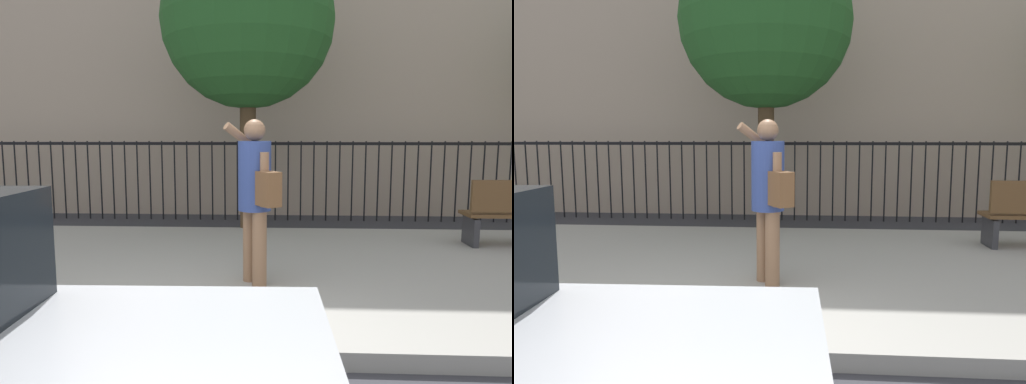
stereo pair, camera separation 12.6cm
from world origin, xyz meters
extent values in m
plane|color=#333338|center=(0.00, 0.00, 0.00)|extent=(60.00, 60.00, 0.00)
cube|color=#9E9B93|center=(0.00, 2.20, 0.07)|extent=(28.00, 4.40, 0.15)
cube|color=tan|center=(0.00, 8.50, 5.02)|extent=(28.00, 4.00, 10.04)
cube|color=black|center=(0.00, 5.90, 1.55)|extent=(12.00, 0.04, 0.06)
cylinder|color=black|center=(-5.23, 5.90, 0.80)|extent=(0.03, 0.03, 1.60)
cylinder|color=black|center=(-4.98, 5.90, 0.80)|extent=(0.03, 0.03, 1.60)
cylinder|color=black|center=(-4.72, 5.90, 0.80)|extent=(0.03, 0.03, 1.60)
cylinder|color=black|center=(-4.47, 5.90, 0.80)|extent=(0.03, 0.03, 1.60)
cylinder|color=black|center=(-4.21, 5.90, 0.80)|extent=(0.03, 0.03, 1.60)
cylinder|color=black|center=(-3.96, 5.90, 0.80)|extent=(0.03, 0.03, 1.60)
cylinder|color=black|center=(-3.70, 5.90, 0.80)|extent=(0.03, 0.03, 1.60)
cylinder|color=black|center=(-3.45, 5.90, 0.80)|extent=(0.03, 0.03, 1.60)
cylinder|color=black|center=(-3.19, 5.90, 0.80)|extent=(0.03, 0.03, 1.60)
cylinder|color=black|center=(-2.94, 5.90, 0.80)|extent=(0.03, 0.03, 1.60)
cylinder|color=black|center=(-2.68, 5.90, 0.80)|extent=(0.03, 0.03, 1.60)
cylinder|color=black|center=(-2.43, 5.90, 0.80)|extent=(0.03, 0.03, 1.60)
cylinder|color=black|center=(-2.17, 5.90, 0.80)|extent=(0.03, 0.03, 1.60)
cylinder|color=black|center=(-1.91, 5.90, 0.80)|extent=(0.03, 0.03, 1.60)
cylinder|color=black|center=(-1.66, 5.90, 0.80)|extent=(0.03, 0.03, 1.60)
cylinder|color=black|center=(-1.40, 5.90, 0.80)|extent=(0.03, 0.03, 1.60)
cylinder|color=black|center=(-1.15, 5.90, 0.80)|extent=(0.03, 0.03, 1.60)
cylinder|color=black|center=(-0.89, 5.90, 0.80)|extent=(0.03, 0.03, 1.60)
cylinder|color=black|center=(-0.64, 5.90, 0.80)|extent=(0.03, 0.03, 1.60)
cylinder|color=black|center=(-0.38, 5.90, 0.80)|extent=(0.03, 0.03, 1.60)
cylinder|color=black|center=(-0.13, 5.90, 0.80)|extent=(0.03, 0.03, 1.60)
cylinder|color=black|center=(0.13, 5.90, 0.80)|extent=(0.03, 0.03, 1.60)
cylinder|color=black|center=(0.38, 5.90, 0.80)|extent=(0.03, 0.03, 1.60)
cylinder|color=black|center=(0.64, 5.90, 0.80)|extent=(0.03, 0.03, 1.60)
cylinder|color=black|center=(0.89, 5.90, 0.80)|extent=(0.03, 0.03, 1.60)
cylinder|color=black|center=(1.15, 5.90, 0.80)|extent=(0.03, 0.03, 1.60)
cylinder|color=black|center=(1.40, 5.90, 0.80)|extent=(0.03, 0.03, 1.60)
cylinder|color=black|center=(1.66, 5.90, 0.80)|extent=(0.03, 0.03, 1.60)
cylinder|color=black|center=(1.91, 5.90, 0.80)|extent=(0.03, 0.03, 1.60)
cylinder|color=black|center=(2.17, 5.90, 0.80)|extent=(0.03, 0.03, 1.60)
cylinder|color=black|center=(2.43, 5.90, 0.80)|extent=(0.03, 0.03, 1.60)
cylinder|color=black|center=(2.68, 5.90, 0.80)|extent=(0.03, 0.03, 1.60)
cylinder|color=black|center=(2.94, 5.90, 0.80)|extent=(0.03, 0.03, 1.60)
cylinder|color=black|center=(3.19, 5.90, 0.80)|extent=(0.03, 0.03, 1.60)
cylinder|color=black|center=(3.45, 5.90, 0.80)|extent=(0.03, 0.03, 1.60)
cylinder|color=black|center=(3.70, 5.90, 0.80)|extent=(0.03, 0.03, 1.60)
cylinder|color=black|center=(3.96, 5.90, 0.80)|extent=(0.03, 0.03, 1.60)
cylinder|color=black|center=(4.21, 5.90, 0.80)|extent=(0.03, 0.03, 1.60)
cylinder|color=black|center=(4.47, 5.90, 0.80)|extent=(0.03, 0.03, 1.60)
cylinder|color=black|center=(4.72, 5.90, 0.80)|extent=(0.03, 0.03, 1.60)
cylinder|color=black|center=(4.98, 5.90, 0.80)|extent=(0.03, 0.03, 1.60)
cylinder|color=#936B4C|center=(0.39, 1.59, 0.54)|extent=(0.15, 0.15, 0.78)
cylinder|color=#936B4C|center=(0.50, 1.42, 0.54)|extent=(0.15, 0.15, 0.78)
cylinder|color=#33478C|center=(0.45, 1.51, 1.29)|extent=(0.47, 0.47, 0.71)
sphere|color=#936B4C|center=(0.45, 1.51, 1.75)|extent=(0.22, 0.22, 0.22)
cylinder|color=#936B4C|center=(0.34, 1.68, 1.64)|extent=(0.47, 0.34, 0.38)
cylinder|color=#936B4C|center=(0.55, 1.34, 1.26)|extent=(0.09, 0.09, 0.54)
cube|color=black|center=(0.42, 1.67, 1.73)|extent=(0.05, 0.06, 0.15)
cube|color=brown|center=(0.59, 1.29, 1.18)|extent=(0.28, 0.32, 0.34)
cube|color=#333338|center=(3.43, 3.33, 0.35)|extent=(0.08, 0.41, 0.40)
cylinder|color=#4C3823|center=(0.18, 4.44, 1.39)|extent=(0.27, 0.27, 2.78)
sphere|color=#235623|center=(0.18, 4.44, 3.55)|extent=(2.82, 2.82, 2.82)
camera|label=1|loc=(0.68, -3.05, 1.68)|focal=31.36mm
camera|label=2|loc=(0.81, -3.05, 1.68)|focal=31.36mm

